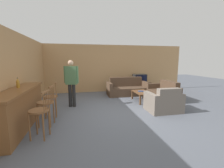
{
  "coord_description": "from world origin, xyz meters",
  "views": [
    {
      "loc": [
        -1.29,
        -4.61,
        1.74
      ],
      "look_at": [
        -0.1,
        0.93,
        0.85
      ],
      "focal_mm": 24.0,
      "sensor_mm": 36.0,
      "label": 1
    }
  ],
  "objects_px": {
    "coffee_table": "(142,93)",
    "bar_chair_mid": "(46,105)",
    "tv": "(140,78)",
    "person_by_window": "(71,81)",
    "bar_chair_near": "(40,113)",
    "loveseat_right": "(164,93)",
    "bar_chair_far": "(51,99)",
    "couch_far": "(127,89)",
    "armchair_near": "(164,103)",
    "bottle": "(18,83)",
    "book_on_table": "(141,91)",
    "tv_unit": "(139,87)"
  },
  "relations": [
    {
      "from": "tv_unit",
      "to": "armchair_near",
      "type": "bearing_deg",
      "value": -98.86
    },
    {
      "from": "couch_far",
      "to": "tv",
      "type": "relative_size",
      "value": 2.91
    },
    {
      "from": "coffee_table",
      "to": "tv",
      "type": "bearing_deg",
      "value": 70.33
    },
    {
      "from": "bottle",
      "to": "couch_far",
      "type": "bearing_deg",
      "value": 35.41
    },
    {
      "from": "bar_chair_far",
      "to": "coffee_table",
      "type": "height_order",
      "value": "bar_chair_far"
    },
    {
      "from": "tv_unit",
      "to": "couch_far",
      "type": "bearing_deg",
      "value": -141.98
    },
    {
      "from": "tv",
      "to": "person_by_window",
      "type": "xyz_separation_m",
      "value": [
        -3.64,
        -2.23,
        0.26
      ]
    },
    {
      "from": "loveseat_right",
      "to": "tv",
      "type": "xyz_separation_m",
      "value": [
        -0.29,
        2.07,
        0.44
      ]
    },
    {
      "from": "bar_chair_near",
      "to": "armchair_near",
      "type": "relative_size",
      "value": 1.0
    },
    {
      "from": "armchair_near",
      "to": "tv",
      "type": "distance_m",
      "value": 3.54
    },
    {
      "from": "bottle",
      "to": "person_by_window",
      "type": "xyz_separation_m",
      "value": [
        1.3,
        1.36,
        -0.14
      ]
    },
    {
      "from": "tv_unit",
      "to": "tv",
      "type": "xyz_separation_m",
      "value": [
        0.0,
        -0.0,
        0.49
      ]
    },
    {
      "from": "bar_chair_far",
      "to": "coffee_table",
      "type": "xyz_separation_m",
      "value": [
        3.48,
        1.06,
        -0.22
      ]
    },
    {
      "from": "bar_chair_mid",
      "to": "bottle",
      "type": "bearing_deg",
      "value": 161.13
    },
    {
      "from": "bar_chair_far",
      "to": "coffee_table",
      "type": "relative_size",
      "value": 1.08
    },
    {
      "from": "loveseat_right",
      "to": "coffee_table",
      "type": "xyz_separation_m",
      "value": [
        -1.04,
        -0.02,
        0.06
      ]
    },
    {
      "from": "bar_chair_near",
      "to": "tv_unit",
      "type": "height_order",
      "value": "bar_chair_near"
    },
    {
      "from": "couch_far",
      "to": "bottle",
      "type": "height_order",
      "value": "bottle"
    },
    {
      "from": "tv",
      "to": "person_by_window",
      "type": "distance_m",
      "value": 4.28
    },
    {
      "from": "bar_chair_mid",
      "to": "armchair_near",
      "type": "relative_size",
      "value": 1.0
    },
    {
      "from": "coffee_table",
      "to": "tv",
      "type": "height_order",
      "value": "tv"
    },
    {
      "from": "coffee_table",
      "to": "tv",
      "type": "distance_m",
      "value": 2.26
    },
    {
      "from": "coffee_table",
      "to": "bar_chair_mid",
      "type": "bearing_deg",
      "value": -153.48
    },
    {
      "from": "couch_far",
      "to": "coffee_table",
      "type": "bearing_deg",
      "value": -80.07
    },
    {
      "from": "bar_chair_far",
      "to": "loveseat_right",
      "type": "height_order",
      "value": "bar_chair_far"
    },
    {
      "from": "person_by_window",
      "to": "book_on_table",
      "type": "bearing_deg",
      "value": 3.72
    },
    {
      "from": "bottle",
      "to": "person_by_window",
      "type": "bearing_deg",
      "value": 46.12
    },
    {
      "from": "tv",
      "to": "person_by_window",
      "type": "bearing_deg",
      "value": -148.56
    },
    {
      "from": "armchair_near",
      "to": "book_on_table",
      "type": "height_order",
      "value": "armchair_near"
    },
    {
      "from": "bar_chair_far",
      "to": "armchair_near",
      "type": "xyz_separation_m",
      "value": [
        3.69,
        -0.31,
        -0.27
      ]
    },
    {
      "from": "bar_chair_near",
      "to": "loveseat_right",
      "type": "relative_size",
      "value": 0.71
    },
    {
      "from": "bar_chair_mid",
      "to": "bar_chair_far",
      "type": "height_order",
      "value": "same"
    },
    {
      "from": "couch_far",
      "to": "loveseat_right",
      "type": "distance_m",
      "value": 1.83
    },
    {
      "from": "coffee_table",
      "to": "bottle",
      "type": "height_order",
      "value": "bottle"
    },
    {
      "from": "tv_unit",
      "to": "coffee_table",
      "type": "bearing_deg",
      "value": -109.65
    },
    {
      "from": "loveseat_right",
      "to": "bar_chair_mid",
      "type": "bearing_deg",
      "value": -158.77
    },
    {
      "from": "tv",
      "to": "book_on_table",
      "type": "distance_m",
      "value": 2.21
    },
    {
      "from": "bar_chair_far",
      "to": "coffee_table",
      "type": "bearing_deg",
      "value": 16.97
    },
    {
      "from": "person_by_window",
      "to": "tv",
      "type": "bearing_deg",
      "value": 31.44
    },
    {
      "from": "couch_far",
      "to": "bottle",
      "type": "bearing_deg",
      "value": -144.59
    },
    {
      "from": "bar_chair_near",
      "to": "person_by_window",
      "type": "bearing_deg",
      "value": 75.6
    },
    {
      "from": "bar_chair_mid",
      "to": "loveseat_right",
      "type": "xyz_separation_m",
      "value": [
        4.52,
        1.76,
        -0.27
      ]
    },
    {
      "from": "bar_chair_mid",
      "to": "person_by_window",
      "type": "xyz_separation_m",
      "value": [
        0.58,
        1.6,
        0.43
      ]
    },
    {
      "from": "book_on_table",
      "to": "bar_chair_mid",
      "type": "bearing_deg",
      "value": -152.54
    },
    {
      "from": "bar_chair_far",
      "to": "loveseat_right",
      "type": "relative_size",
      "value": 0.71
    },
    {
      "from": "armchair_near",
      "to": "tv_unit",
      "type": "distance_m",
      "value": 3.52
    },
    {
      "from": "armchair_near",
      "to": "person_by_window",
      "type": "height_order",
      "value": "person_by_window"
    },
    {
      "from": "bar_chair_near",
      "to": "loveseat_right",
      "type": "bearing_deg",
      "value": 28.25
    },
    {
      "from": "tv_unit",
      "to": "bar_chair_far",
      "type": "bearing_deg",
      "value": -143.24
    },
    {
      "from": "book_on_table",
      "to": "couch_far",
      "type": "bearing_deg",
      "value": 98.58
    }
  ]
}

